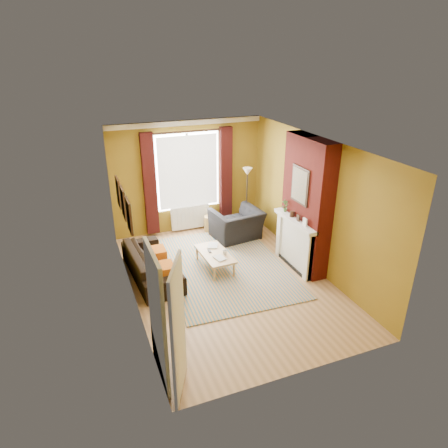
{
  "coord_description": "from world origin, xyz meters",
  "views": [
    {
      "loc": [
        -2.64,
        -6.5,
        4.37
      ],
      "look_at": [
        0.0,
        0.25,
        1.15
      ],
      "focal_mm": 32.0,
      "sensor_mm": 36.0,
      "label": 1
    }
  ],
  "objects_px": {
    "sofa": "(151,263)",
    "coffee_table": "(215,255)",
    "floor_lamp": "(247,181)",
    "armchair": "(237,224)",
    "wicker_stool": "(210,223)"
  },
  "relations": [
    {
      "from": "sofa",
      "to": "coffee_table",
      "type": "bearing_deg",
      "value": -101.23
    },
    {
      "from": "coffee_table",
      "to": "floor_lamp",
      "type": "distance_m",
      "value": 2.38
    },
    {
      "from": "armchair",
      "to": "floor_lamp",
      "type": "distance_m",
      "value": 1.11
    },
    {
      "from": "sofa",
      "to": "armchair",
      "type": "height_order",
      "value": "armchair"
    },
    {
      "from": "coffee_table",
      "to": "floor_lamp",
      "type": "xyz_separation_m",
      "value": [
        1.46,
        1.61,
        0.97
      ]
    },
    {
      "from": "wicker_stool",
      "to": "floor_lamp",
      "type": "height_order",
      "value": "floor_lamp"
    },
    {
      "from": "armchair",
      "to": "wicker_stool",
      "type": "bearing_deg",
      "value": -62.21
    },
    {
      "from": "coffee_table",
      "to": "floor_lamp",
      "type": "bearing_deg",
      "value": 45.07
    },
    {
      "from": "coffee_table",
      "to": "wicker_stool",
      "type": "distance_m",
      "value": 1.94
    },
    {
      "from": "armchair",
      "to": "coffee_table",
      "type": "height_order",
      "value": "armchair"
    },
    {
      "from": "sofa",
      "to": "coffee_table",
      "type": "distance_m",
      "value": 1.34
    },
    {
      "from": "sofa",
      "to": "wicker_stool",
      "type": "height_order",
      "value": "sofa"
    },
    {
      "from": "coffee_table",
      "to": "floor_lamp",
      "type": "relative_size",
      "value": 0.68
    },
    {
      "from": "sofa",
      "to": "wicker_stool",
      "type": "xyz_separation_m",
      "value": [
        1.88,
        1.68,
        -0.1
      ]
    },
    {
      "from": "sofa",
      "to": "floor_lamp",
      "type": "distance_m",
      "value": 3.29
    }
  ]
}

